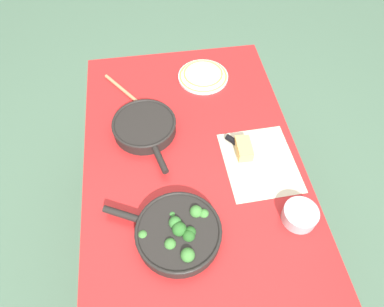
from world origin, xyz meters
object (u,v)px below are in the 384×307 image
at_px(skillet_eggs, 145,127).
at_px(wooden_spoon, 140,104).
at_px(grater_knife, 248,151).
at_px(dinner_plate_stack, 203,75).
at_px(prep_bowl_steel, 300,215).
at_px(skillet_broccoli, 178,232).
at_px(cheese_block, 244,149).

bearing_deg(skillet_eggs, wooden_spoon, 170.00).
xyz_separation_m(grater_knife, dinner_plate_stack, (-0.44, -0.10, 0.00)).
relative_size(dinner_plate_stack, prep_bowl_steel, 1.96).
height_order(wooden_spoon, dinner_plate_stack, dinner_plate_stack).
distance_m(dinner_plate_stack, prep_bowl_steel, 0.76).
relative_size(grater_knife, prep_bowl_steel, 2.07).
xyz_separation_m(skillet_broccoli, wooden_spoon, (-0.61, -0.09, -0.02)).
distance_m(skillet_eggs, dinner_plate_stack, 0.40).
xyz_separation_m(cheese_block, dinner_plate_stack, (-0.44, -0.08, -0.01)).
height_order(skillet_broccoli, cheese_block, skillet_broccoli).
distance_m(skillet_eggs, prep_bowl_steel, 0.67).
relative_size(skillet_broccoli, skillet_eggs, 1.04).
bearing_deg(dinner_plate_stack, skillet_eggs, -45.41).
distance_m(grater_knife, cheese_block, 0.02).
distance_m(grater_knife, dinner_plate_stack, 0.45).
relative_size(grater_knife, cheese_block, 2.47).
xyz_separation_m(skillet_broccoli, prep_bowl_steel, (-0.00, 0.41, -0.00)).
height_order(skillet_eggs, cheese_block, skillet_eggs).
bearing_deg(wooden_spoon, skillet_eggs, -30.68).
relative_size(wooden_spoon, cheese_block, 3.50).
relative_size(skillet_broccoli, dinner_plate_stack, 1.67).
xyz_separation_m(skillet_eggs, prep_bowl_steel, (0.46, 0.48, -0.00)).
distance_m(skillet_eggs, cheese_block, 0.40).
bearing_deg(grater_knife, cheese_block, -141.94).
bearing_deg(prep_bowl_steel, skillet_eggs, -133.42).
distance_m(skillet_broccoli, dinner_plate_stack, 0.77).
bearing_deg(wooden_spoon, grater_knife, 16.22).
height_order(skillet_broccoli, skillet_eggs, skillet_broccoli).
distance_m(wooden_spoon, prep_bowl_steel, 0.78).
xyz_separation_m(skillet_broccoli, dinner_plate_stack, (-0.74, 0.21, -0.02)).
distance_m(skillet_broccoli, prep_bowl_steel, 0.41).
xyz_separation_m(dinner_plate_stack, prep_bowl_steel, (0.74, 0.20, 0.01)).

